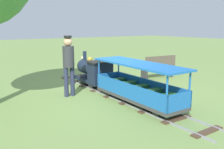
% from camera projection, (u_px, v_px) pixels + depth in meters
% --- Properties ---
extents(ground_plane, '(60.00, 60.00, 0.00)m').
position_uv_depth(ground_plane, '(109.00, 92.00, 6.95)').
color(ground_plane, '#75934C').
extents(track, '(0.76, 6.40, 0.04)m').
position_uv_depth(track, '(116.00, 95.00, 6.66)').
color(track, gray).
rests_on(track, ground_plane).
extents(locomotive, '(0.72, 1.45, 1.02)m').
position_uv_depth(locomotive, '(94.00, 71.00, 7.54)').
color(locomotive, '#192338').
rests_on(locomotive, ground_plane).
extents(passenger_car, '(0.82, 2.70, 0.97)m').
position_uv_depth(passenger_car, '(138.00, 87.00, 5.85)').
color(passenger_car, '#3F3F3F').
rests_on(passenger_car, ground_plane).
extents(conductor_person, '(0.30, 0.30, 1.62)m').
position_uv_depth(conductor_person, '(69.00, 61.00, 6.41)').
color(conductor_person, '#282D47').
rests_on(conductor_person, ground_plane).
extents(park_bench, '(1.34, 0.56, 0.82)m').
position_uv_depth(park_bench, '(158.00, 67.00, 8.80)').
color(park_bench, brown).
rests_on(park_bench, ground_plane).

